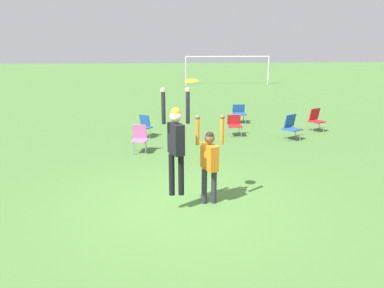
# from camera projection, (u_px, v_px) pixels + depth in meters

# --- Properties ---
(ground_plane) EXTENTS (120.00, 120.00, 0.00)m
(ground_plane) POSITION_uv_depth(u_px,v_px,m) (184.00, 206.00, 8.01)
(ground_plane) COLOR #4C7A38
(person_jumping) EXTENTS (0.58, 0.47, 2.22)m
(person_jumping) POSITION_uv_depth(u_px,v_px,m) (176.00, 139.00, 7.46)
(person_jumping) COLOR black
(person_jumping) RESTS_ON ground_plane
(person_defending) EXTENTS (0.62, 0.51, 1.96)m
(person_defending) POSITION_uv_depth(u_px,v_px,m) (209.00, 158.00, 7.92)
(person_defending) COLOR #2D2D38
(person_defending) RESTS_ON ground_plane
(frisbee) EXTENTS (0.27, 0.27, 0.06)m
(frisbee) POSITION_uv_depth(u_px,v_px,m) (192.00, 81.00, 7.46)
(frisbee) COLOR yellow
(camping_chair_0) EXTENTS (0.56, 0.61, 0.88)m
(camping_chair_0) POSITION_uv_depth(u_px,v_px,m) (140.00, 137.00, 11.88)
(camping_chair_0) COLOR gray
(camping_chair_0) RESTS_ON ground_plane
(camping_chair_1) EXTENTS (0.62, 0.69, 0.82)m
(camping_chair_1) POSITION_uv_depth(u_px,v_px,m) (145.00, 125.00, 13.81)
(camping_chair_1) COLOR gray
(camping_chair_1) RESTS_ON ground_plane
(camping_chair_2) EXTENTS (0.77, 0.85, 0.88)m
(camping_chair_2) POSITION_uv_depth(u_px,v_px,m) (291.00, 126.00, 13.54)
(camping_chair_2) COLOR gray
(camping_chair_2) RESTS_ON ground_plane
(camping_chair_3) EXTENTS (0.53, 0.56, 0.78)m
(camping_chair_3) POSITION_uv_depth(u_px,v_px,m) (234.00, 124.00, 14.03)
(camping_chair_3) COLOR gray
(camping_chair_3) RESTS_ON ground_plane
(camping_chair_4) EXTENTS (0.72, 0.79, 0.88)m
(camping_chair_4) POSITION_uv_depth(u_px,v_px,m) (316.00, 118.00, 14.83)
(camping_chair_4) COLOR gray
(camping_chair_4) RESTS_ON ground_plane
(camping_chair_5) EXTENTS (0.56, 0.59, 0.79)m
(camping_chair_5) POSITION_uv_depth(u_px,v_px,m) (239.00, 112.00, 16.33)
(camping_chair_5) COLOR gray
(camping_chair_5) RESTS_ON ground_plane
(soccer_goal) EXTENTS (7.10, 0.10, 2.35)m
(soccer_goal) POSITION_uv_depth(u_px,v_px,m) (228.00, 62.00, 31.13)
(soccer_goal) COLOR white
(soccer_goal) RESTS_ON ground_plane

